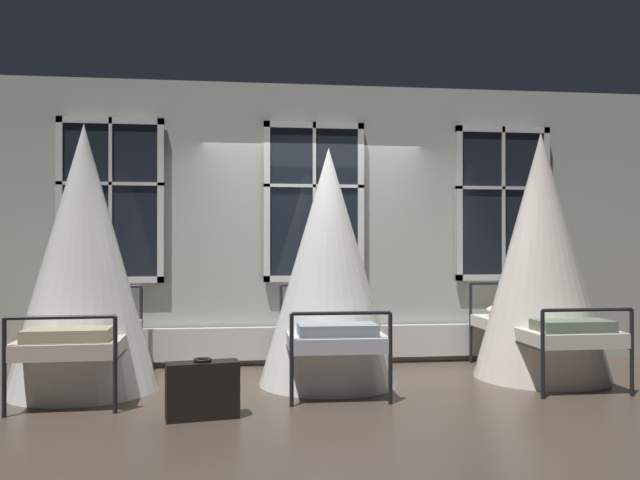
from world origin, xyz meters
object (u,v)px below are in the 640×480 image
Objects in this scene: cot_second at (329,269)px; cot_third at (541,259)px; suitcase_dark at (202,390)px; cot_first at (83,261)px.

cot_second is 2.20m from cot_third.
cot_second is 3.92× the size of suitcase_dark.
cot_first is at bearing 90.55° from cot_third.
cot_third reaches higher than cot_second.
cot_third is 4.27× the size of suitcase_dark.
cot_first is 2.31m from cot_second.
cot_first is 4.23× the size of suitcase_dark.
cot_first is 4.50m from cot_third.
cot_third is (4.50, 0.05, 0.01)m from cot_first.
suitcase_dark is at bearing 109.30° from cot_third.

